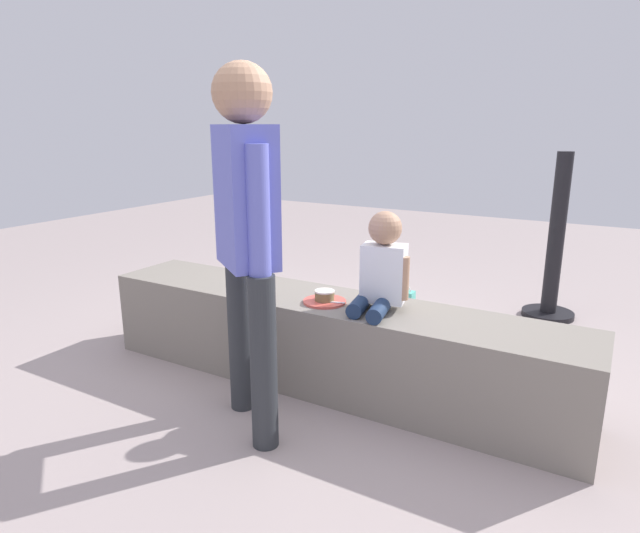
% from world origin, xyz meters
% --- Properties ---
extents(ground_plane, '(12.00, 12.00, 0.00)m').
position_xyz_m(ground_plane, '(0.00, 0.00, 0.00)').
color(ground_plane, '#A69592').
extents(concrete_ledge, '(2.63, 0.47, 0.48)m').
position_xyz_m(concrete_ledge, '(0.00, 0.00, 0.24)').
color(concrete_ledge, gray).
rests_on(concrete_ledge, ground_plane).
extents(child_seated, '(0.28, 0.33, 0.48)m').
position_xyz_m(child_seated, '(0.30, -0.01, 0.69)').
color(child_seated, '#1A2C4B').
rests_on(child_seated, concrete_ledge).
extents(adult_standing, '(0.41, 0.35, 1.60)m').
position_xyz_m(adult_standing, '(-0.10, -0.53, 0.97)').
color(adult_standing, '#2B2E33').
rests_on(adult_standing, ground_plane).
extents(cake_plate, '(0.22, 0.22, 0.07)m').
position_xyz_m(cake_plate, '(0.01, -0.05, 0.50)').
color(cake_plate, '#E0594C').
rests_on(cake_plate, concrete_ledge).
extents(gift_bag, '(0.23, 0.08, 0.31)m').
position_xyz_m(gift_bag, '(0.01, 0.97, 0.14)').
color(gift_bag, '#59C6B2').
rests_on(gift_bag, ground_plane).
extents(railing_post, '(0.36, 0.36, 1.18)m').
position_xyz_m(railing_post, '(0.89, 1.72, 0.45)').
color(railing_post, black).
rests_on(railing_post, ground_plane).
extents(water_bottle_near_gift, '(0.07, 0.07, 0.23)m').
position_xyz_m(water_bottle_near_gift, '(-1.04, 0.91, 0.10)').
color(water_bottle_near_gift, silver).
rests_on(water_bottle_near_gift, ground_plane).
extents(water_bottle_far_side, '(0.06, 0.06, 0.20)m').
position_xyz_m(water_bottle_far_side, '(1.06, 0.40, 0.09)').
color(water_bottle_far_side, silver).
rests_on(water_bottle_far_side, ground_plane).
extents(party_cup_red, '(0.08, 0.08, 0.10)m').
position_xyz_m(party_cup_red, '(-0.63, 0.78, 0.05)').
color(party_cup_red, red).
rests_on(party_cup_red, ground_plane).
extents(handbag_black_leather, '(0.28, 0.11, 0.31)m').
position_xyz_m(handbag_black_leather, '(0.29, 0.53, 0.11)').
color(handbag_black_leather, black).
rests_on(handbag_black_leather, ground_plane).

